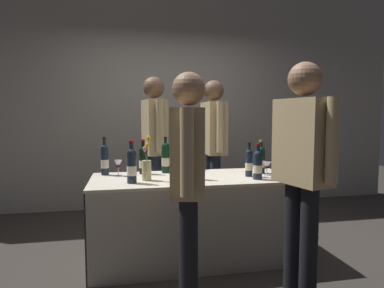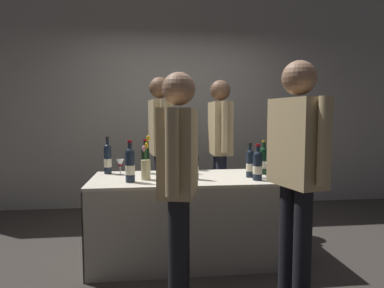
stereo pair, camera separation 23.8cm
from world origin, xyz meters
name	(u,v)px [view 1 (the left image)]	position (x,y,z in m)	size (l,w,h in m)	color
ground_plane	(192,257)	(0.00, 0.00, 0.00)	(12.00, 12.00, 0.00)	#38332D
back_partition	(167,96)	(0.00, 1.87, 1.59)	(7.04, 0.12, 3.18)	#9E998E
tasting_table	(192,201)	(0.00, 0.00, 0.53)	(1.80, 0.78, 0.75)	beige
featured_wine_bottle	(258,164)	(0.54, -0.22, 0.88)	(0.08, 0.08, 0.31)	#192333
display_bottle_0	(143,159)	(-0.42, 0.26, 0.89)	(0.08, 0.08, 0.33)	black
display_bottle_1	(249,162)	(0.52, -0.07, 0.88)	(0.07, 0.07, 0.31)	#192333
display_bottle_2	(132,165)	(-0.54, -0.17, 0.90)	(0.08, 0.08, 0.35)	#192333
display_bottle_3	(105,159)	(-0.78, 0.26, 0.90)	(0.07, 0.07, 0.36)	#192333
display_bottle_4	(261,159)	(0.69, 0.07, 0.89)	(0.08, 0.08, 0.32)	black
display_bottle_5	(181,160)	(-0.07, 0.23, 0.88)	(0.07, 0.07, 0.31)	black
display_bottle_6	(196,165)	(0.01, -0.12, 0.87)	(0.07, 0.07, 0.29)	#192333
display_bottle_7	(166,157)	(-0.21, 0.27, 0.90)	(0.08, 0.08, 0.35)	black
display_bottle_8	(175,167)	(-0.19, -0.23, 0.88)	(0.07, 0.07, 0.31)	black
wine_glass_near_vendor	(118,165)	(-0.66, 0.20, 0.85)	(0.07, 0.07, 0.14)	silver
wine_glass_mid	(267,166)	(0.71, -0.04, 0.84)	(0.08, 0.08, 0.12)	silver
flower_vase	(147,167)	(-0.41, -0.08, 0.87)	(0.08, 0.08, 0.39)	tan
vendor_presenter	(213,138)	(0.43, 0.87, 1.05)	(0.24, 0.65, 1.72)	#2D3347
vendor_assistant	(154,138)	(-0.27, 0.84, 1.06)	(0.27, 0.60, 1.74)	#2D3347
taster_foreground_right	(189,169)	(-0.18, -0.79, 0.95)	(0.31, 0.61, 1.58)	black
taster_foreground_left	(303,160)	(0.61, -0.83, 1.00)	(0.30, 0.56, 1.67)	black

